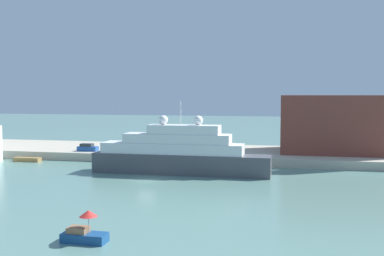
{
  "coord_description": "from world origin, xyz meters",
  "views": [
    {
      "loc": [
        20.74,
        -62.47,
        12.38
      ],
      "look_at": [
        5.33,
        6.0,
        7.27
      ],
      "focal_mm": 43.22,
      "sensor_mm": 36.0,
      "label": 1
    }
  ],
  "objects_px": {
    "small_motorboat": "(84,232)",
    "person_figure": "(108,147)",
    "mooring_bollard": "(214,154)",
    "work_barge": "(27,159)",
    "harbor_building": "(334,124)",
    "large_yacht": "(179,154)",
    "parked_car": "(88,148)"
  },
  "relations": [
    {
      "from": "small_motorboat",
      "to": "parked_car",
      "type": "distance_m",
      "value": 51.61
    },
    {
      "from": "person_figure",
      "to": "mooring_bollard",
      "type": "distance_m",
      "value": 20.83
    },
    {
      "from": "person_figure",
      "to": "parked_car",
      "type": "bearing_deg",
      "value": 179.53
    },
    {
      "from": "small_motorboat",
      "to": "person_figure",
      "type": "relative_size",
      "value": 2.14
    },
    {
      "from": "work_barge",
      "to": "person_figure",
      "type": "distance_m",
      "value": 14.78
    },
    {
      "from": "small_motorboat",
      "to": "mooring_bollard",
      "type": "bearing_deg",
      "value": 86.17
    },
    {
      "from": "small_motorboat",
      "to": "parked_car",
      "type": "xyz_separation_m",
      "value": [
        -21.88,
        46.73,
        1.28
      ]
    },
    {
      "from": "small_motorboat",
      "to": "work_barge",
      "type": "distance_m",
      "value": 51.47
    },
    {
      "from": "small_motorboat",
      "to": "person_figure",
      "type": "bearing_deg",
      "value": 110.81
    },
    {
      "from": "person_figure",
      "to": "mooring_bollard",
      "type": "bearing_deg",
      "value": -4.11
    },
    {
      "from": "work_barge",
      "to": "parked_car",
      "type": "distance_m",
      "value": 11.13
    },
    {
      "from": "work_barge",
      "to": "harbor_building",
      "type": "xyz_separation_m",
      "value": [
        55.42,
        14.61,
        6.5
      ]
    },
    {
      "from": "small_motorboat",
      "to": "parked_car",
      "type": "bearing_deg",
      "value": 115.09
    },
    {
      "from": "large_yacht",
      "to": "work_barge",
      "type": "height_order",
      "value": "large_yacht"
    },
    {
      "from": "small_motorboat",
      "to": "mooring_bollard",
      "type": "xyz_separation_m",
      "value": [
        3.03,
        45.2,
        1.05
      ]
    },
    {
      "from": "large_yacht",
      "to": "person_figure",
      "type": "height_order",
      "value": "large_yacht"
    },
    {
      "from": "parked_car",
      "to": "person_figure",
      "type": "xyz_separation_m",
      "value": [
        4.13,
        -0.03,
        0.2
      ]
    },
    {
      "from": "parked_car",
      "to": "mooring_bollard",
      "type": "relative_size",
      "value": 4.91
    },
    {
      "from": "small_motorboat",
      "to": "person_figure",
      "type": "distance_m",
      "value": 49.97
    },
    {
      "from": "parked_car",
      "to": "person_figure",
      "type": "bearing_deg",
      "value": -0.47
    },
    {
      "from": "harbor_building",
      "to": "mooring_bollard",
      "type": "relative_size",
      "value": 24.58
    },
    {
      "from": "harbor_building",
      "to": "mooring_bollard",
      "type": "height_order",
      "value": "harbor_building"
    },
    {
      "from": "parked_car",
      "to": "harbor_building",
      "type": "bearing_deg",
      "value": 10.82
    },
    {
      "from": "work_barge",
      "to": "person_figure",
      "type": "xyz_separation_m",
      "value": [
        13.47,
        5.76,
        1.96
      ]
    },
    {
      "from": "parked_car",
      "to": "small_motorboat",
      "type": "bearing_deg",
      "value": -64.91
    },
    {
      "from": "harbor_building",
      "to": "person_figure",
      "type": "xyz_separation_m",
      "value": [
        -41.96,
        -8.84,
        -4.54
      ]
    },
    {
      "from": "work_barge",
      "to": "harbor_building",
      "type": "distance_m",
      "value": 57.68
    },
    {
      "from": "small_motorboat",
      "to": "person_figure",
      "type": "height_order",
      "value": "person_figure"
    },
    {
      "from": "large_yacht",
      "to": "person_figure",
      "type": "distance_m",
      "value": 21.15
    },
    {
      "from": "small_motorboat",
      "to": "harbor_building",
      "type": "relative_size",
      "value": 0.2
    },
    {
      "from": "work_barge",
      "to": "parked_car",
      "type": "xyz_separation_m",
      "value": [
        9.33,
        5.8,
        1.76
      ]
    },
    {
      "from": "large_yacht",
      "to": "harbor_building",
      "type": "bearing_deg",
      "value": 40.54
    }
  ]
}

